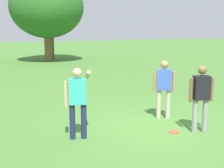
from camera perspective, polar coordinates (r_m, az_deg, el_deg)
The scene contains 7 objects.
ground_plane at distance 8.08m, azimuth 8.44°, elevation -7.75°, with size 120.00×120.00×0.00m, color #447530.
person_thrower at distance 7.56m, azimuth 16.46°, elevation -1.93°, with size 0.58×0.33×1.64m.
person_catcher at distance 6.87m, azimuth -6.51°, elevation -2.60°, with size 0.76×0.63×1.64m.
person_bystander at distance 8.53m, azimuth 9.78°, elevation -0.31°, with size 0.52×0.39×1.64m.
frisbee at distance 7.64m, azimuth 11.66°, elevation -8.82°, with size 0.26×0.26×0.03m, color #E04733.
tree_broad_center at distance 24.43m, azimuth -12.22°, elevation 14.06°, with size 5.66×5.66×6.64m.
tree_far_right at distance 26.07m, azimuth -11.74°, elevation 14.64°, with size 4.25×4.25×6.44m.
Camera 1 is at (-4.50, -6.23, 2.47)m, focal length 48.43 mm.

